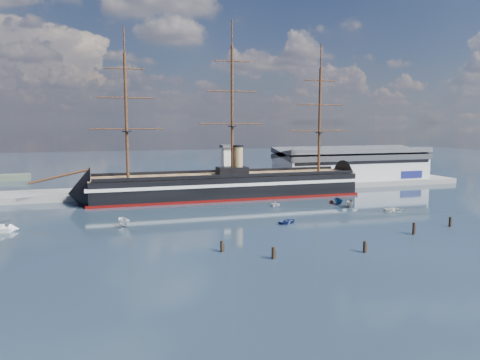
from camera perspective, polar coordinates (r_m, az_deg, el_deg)
name	(u,v)px	position (r m, az deg, el deg)	size (l,w,h in m)	color
ground	(250,208)	(138.13, 1.18, -3.40)	(600.00, 600.00, 0.00)	#1A262E
quay	(244,190)	(174.96, 0.44, -1.19)	(180.00, 18.00, 2.00)	slate
warehouse	(351,164)	(197.78, 13.41, 1.89)	(63.00, 21.00, 11.60)	#B7BABC
quay_tower	(228,165)	(168.91, -1.49, 1.84)	(5.00, 5.00, 15.00)	silver
warship	(222,186)	(155.49, -2.26, -0.73)	(112.92, 16.75, 53.94)	black
motorboat_a	(124,226)	(116.86, -13.93, -5.52)	(6.36, 2.33, 2.54)	white
motorboat_b	(288,223)	(117.56, 5.87, -5.27)	(3.34, 1.34, 1.56)	#324784
motorboat_c	(350,207)	(142.37, 13.25, -3.27)	(6.44, 2.36, 2.58)	gray
motorboat_d	(275,207)	(140.10, 4.33, -3.27)	(5.13, 2.22, 1.88)	white
motorboat_e	(395,212)	(139.07, 18.32, -3.68)	(3.41, 1.36, 1.59)	white
motorboat_f	(339,204)	(146.86, 11.95, -2.92)	(5.91, 2.17, 2.37)	navy
motorboat_g	(331,202)	(149.86, 11.09, -2.71)	(3.34, 1.45, 1.22)	maroon
piling_near_left	(222,252)	(91.89, -2.22, -8.74)	(0.64, 0.64, 2.90)	black
piling_near_mid	(364,253)	(94.43, 14.93, -8.54)	(0.64, 0.64, 2.98)	black
piling_near_right	(414,234)	(112.59, 20.40, -6.23)	(0.64, 0.64, 3.41)	black
piling_far_right	(450,227)	(124.13, 24.21, -5.21)	(0.64, 0.64, 3.06)	black
piling_extra	(273,259)	(87.52, 4.07, -9.56)	(0.64, 0.64, 2.93)	black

